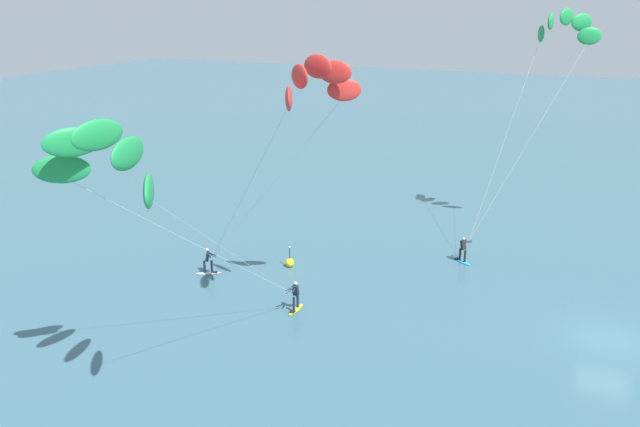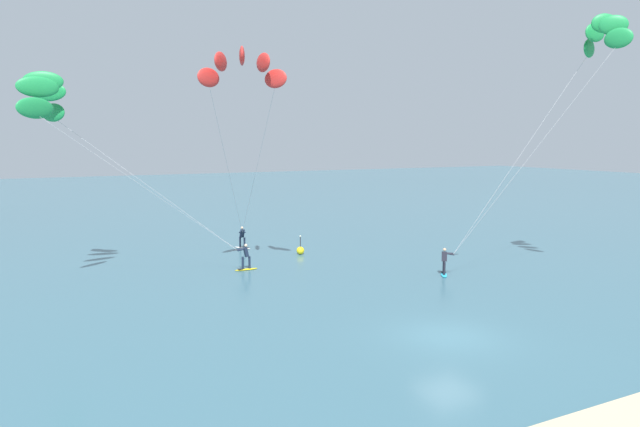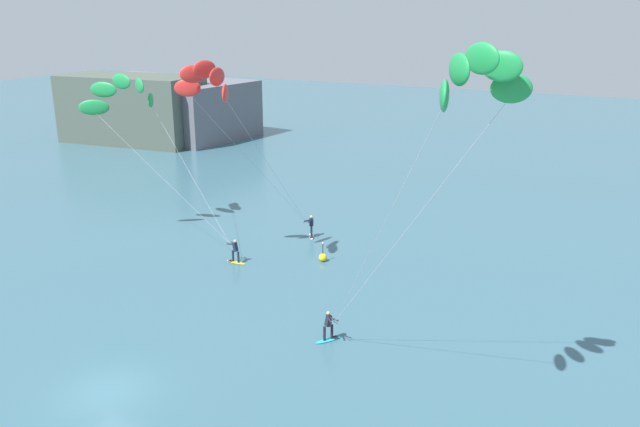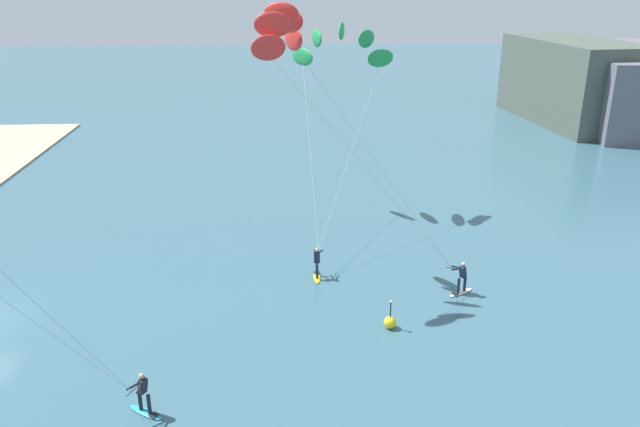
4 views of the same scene
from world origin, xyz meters
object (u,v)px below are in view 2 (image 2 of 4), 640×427
kitesurfer_mid_water (242,77)px  kitesurfer_far_out (52,103)px  kitesurfer_nearshore (596,45)px  marker_buoy (300,250)px

kitesurfer_mid_water → kitesurfer_far_out: 10.74m
kitesurfer_nearshore → kitesurfer_mid_water: bearing=152.8°
kitesurfer_mid_water → marker_buoy: size_ratio=9.81×
kitesurfer_far_out → marker_buoy: bearing=3.1°
kitesurfer_far_out → marker_buoy: kitesurfer_far_out is taller
marker_buoy → kitesurfer_mid_water: bearing=-143.5°
kitesurfer_nearshore → marker_buoy: (-12.62, 13.52, -13.31)m
kitesurfer_nearshore → kitesurfer_mid_water: (-18.22, 9.37, -1.76)m
kitesurfer_far_out → kitesurfer_mid_water: bearing=-18.1°
kitesurfer_mid_water → kitesurfer_far_out: bearing=161.9°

